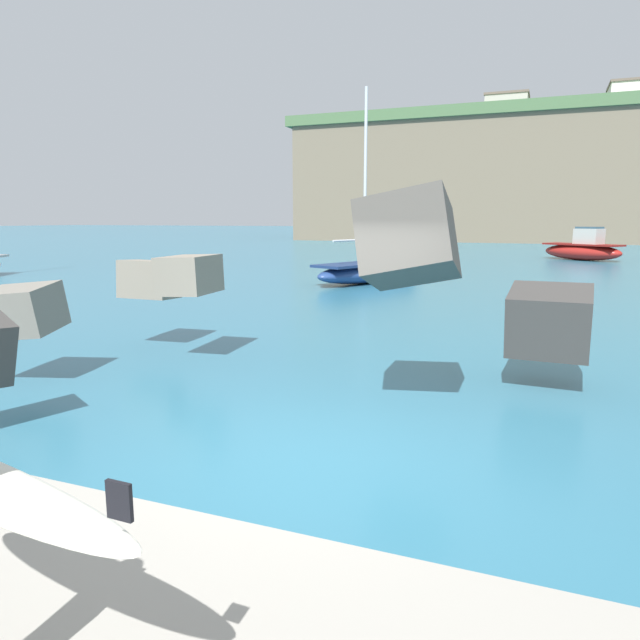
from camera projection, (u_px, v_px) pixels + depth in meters
ground_plane at (308, 457)px, 6.11m from camera, size 400.00×400.00×0.00m
breakwater_jetty at (213, 308)px, 8.38m from camera, size 29.29×7.77×2.96m
boat_near_centre at (371, 270)px, 23.01m from camera, size 3.73×6.23×7.44m
boat_mid_centre at (583, 249)px, 35.41m from camera, size 5.11×4.30×2.07m
headland_bluff at (632, 181)px, 71.88m from camera, size 78.55×38.00×14.56m
station_building_west at (506, 113)px, 78.82m from camera, size 5.81×4.74×4.89m
station_building_central at (633, 105)px, 75.39m from camera, size 6.32×6.88×5.61m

